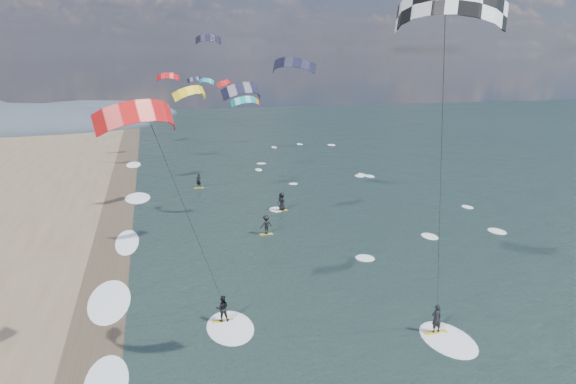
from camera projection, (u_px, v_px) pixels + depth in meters
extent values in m
cube|color=#382D23|center=(95.00, 342.00, 29.54)|extent=(3.00, 240.00, 0.00)
ellipsoid|color=#3D4756|center=(90.00, 116.00, 130.76)|extent=(40.00, 18.00, 7.00)
cube|color=gold|center=(436.00, 332.00, 30.47)|extent=(1.31, 0.39, 0.06)
imported|color=black|center=(437.00, 318.00, 30.27)|extent=(0.63, 0.45, 1.62)
ellipsoid|color=white|center=(448.00, 339.00, 29.80)|extent=(2.60, 4.20, 0.12)
cylinder|color=black|center=(440.00, 188.00, 24.98)|extent=(0.02, 0.02, 16.95)
cube|color=gold|center=(223.00, 321.00, 31.76)|extent=(1.20, 0.37, 0.06)
imported|color=black|center=(223.00, 308.00, 31.56)|extent=(0.80, 0.65, 1.52)
ellipsoid|color=white|center=(230.00, 327.00, 31.08)|extent=(2.60, 4.20, 0.12)
cylinder|color=black|center=(190.00, 222.00, 26.82)|extent=(0.02, 0.02, 13.27)
cube|color=gold|center=(266.00, 234.00, 46.75)|extent=(1.10, 0.35, 0.05)
imported|color=black|center=(266.00, 225.00, 46.55)|extent=(1.16, 0.88, 1.60)
cube|color=gold|center=(282.00, 210.00, 53.68)|extent=(1.10, 0.35, 0.05)
imported|color=black|center=(282.00, 201.00, 53.46)|extent=(0.91, 1.01, 1.73)
cube|color=gold|center=(199.00, 188.00, 62.42)|extent=(1.10, 0.35, 0.05)
imported|color=black|center=(199.00, 181.00, 62.22)|extent=(0.68, 0.60, 1.57)
ellipsoid|color=white|center=(114.00, 381.00, 26.05)|extent=(2.40, 5.40, 0.11)
ellipsoid|color=white|center=(122.00, 300.00, 34.52)|extent=(2.40, 5.40, 0.11)
ellipsoid|color=white|center=(128.00, 242.00, 44.87)|extent=(2.40, 5.40, 0.11)
ellipsoid|color=white|center=(132.00, 198.00, 58.05)|extent=(2.40, 5.40, 0.11)
ellipsoid|color=white|center=(135.00, 165.00, 74.99)|extent=(2.40, 5.40, 0.11)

